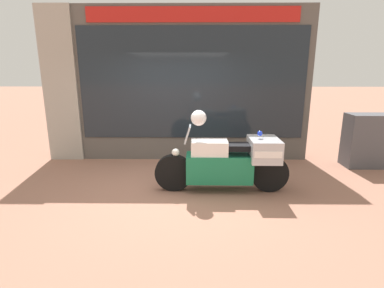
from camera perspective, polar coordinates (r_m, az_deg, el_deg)
ground_plane at (r=5.57m, az=-3.80°, el=-8.41°), size 60.00×60.00×0.00m
shop_building at (r=7.17m, az=-5.84°, el=11.10°), size 6.14×0.55×3.49m
window_display at (r=7.35m, az=-0.18°, el=0.99°), size 4.90×0.30×1.88m
paramedic_motorcycle at (r=5.32m, az=7.33°, el=-3.22°), size 2.37×0.70×1.19m
utility_cabinet at (r=7.66m, az=30.39°, el=0.57°), size 0.93×0.52×1.18m
white_helmet at (r=5.11m, az=1.27°, el=4.99°), size 0.27×0.27×0.27m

